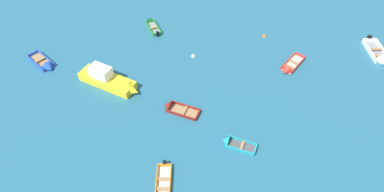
# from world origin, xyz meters

# --- Properties ---
(rowboat_blue_near_left) EXTENTS (3.38, 4.01, 1.24)m
(rowboat_blue_near_left) POSITION_xyz_m (-14.67, 26.70, 0.20)
(rowboat_blue_near_left) COLOR #99754C
(rowboat_blue_near_left) RESTS_ON ground_plane
(rowboat_green_center) EXTENTS (1.75, 3.79, 1.00)m
(rowboat_green_center) POSITION_xyz_m (-2.56, 32.08, 0.20)
(rowboat_green_center) COLOR gray
(rowboat_green_center) RESTS_ON ground_plane
(rowboat_turquoise_foreground_center) EXTENTS (3.12, 2.51, 1.03)m
(rowboat_turquoise_foreground_center) POSITION_xyz_m (2.31, 12.93, 0.16)
(rowboat_turquoise_foreground_center) COLOR #4C4C51
(rowboat_turquoise_foreground_center) RESTS_ON ground_plane
(motor_launch_yellow_back_row_left) EXTENTS (6.37, 5.56, 2.31)m
(motor_launch_yellow_back_row_left) POSITION_xyz_m (-7.80, 22.35, 0.67)
(motor_launch_yellow_back_row_left) COLOR yellow
(motor_launch_yellow_back_row_left) RESTS_ON ground_plane
(rowboat_white_near_right) EXTENTS (2.29, 4.84, 1.52)m
(rowboat_white_near_right) POSITION_xyz_m (21.72, 20.71, 0.23)
(rowboat_white_near_right) COLOR gray
(rowboat_white_near_right) RESTS_ON ground_plane
(rowboat_maroon_far_back) EXTENTS (3.65, 2.97, 1.21)m
(rowboat_maroon_far_back) POSITION_xyz_m (-2.07, 17.96, 0.16)
(rowboat_maroon_far_back) COLOR #99754C
(rowboat_maroon_far_back) RESTS_ON ground_plane
(rowboat_orange_cluster_inner) EXTENTS (1.77, 3.60, 1.06)m
(rowboat_orange_cluster_inner) POSITION_xyz_m (-4.25, 9.67, 0.18)
(rowboat_orange_cluster_inner) COLOR beige
(rowboat_orange_cluster_inner) RESTS_ON ground_plane
(rowboat_red_midfield_right) EXTENTS (3.72, 3.36, 1.16)m
(rowboat_red_midfield_right) POSITION_xyz_m (11.00, 21.04, 0.17)
(rowboat_red_midfield_right) COLOR beige
(rowboat_red_midfield_right) RESTS_ON ground_plane
(mooring_buoy_midfield) EXTENTS (0.46, 0.46, 0.46)m
(mooring_buoy_midfield) POSITION_xyz_m (1.38, 25.23, 0.00)
(mooring_buoy_midfield) COLOR silver
(mooring_buoy_midfield) RESTS_ON ground_plane
(mooring_buoy_central) EXTENTS (0.47, 0.47, 0.47)m
(mooring_buoy_central) POSITION_xyz_m (10.51, 27.17, 0.00)
(mooring_buoy_central) COLOR orange
(mooring_buoy_central) RESTS_ON ground_plane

